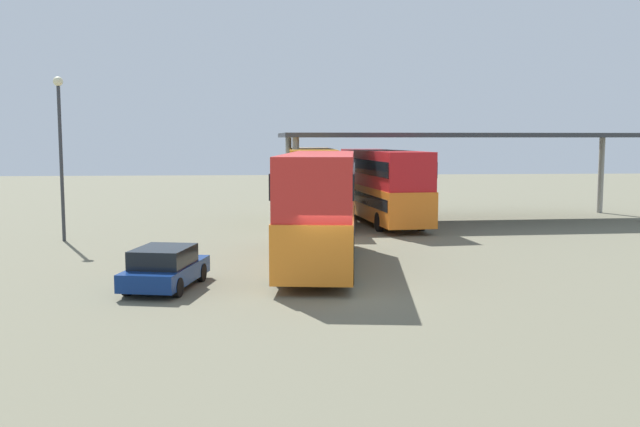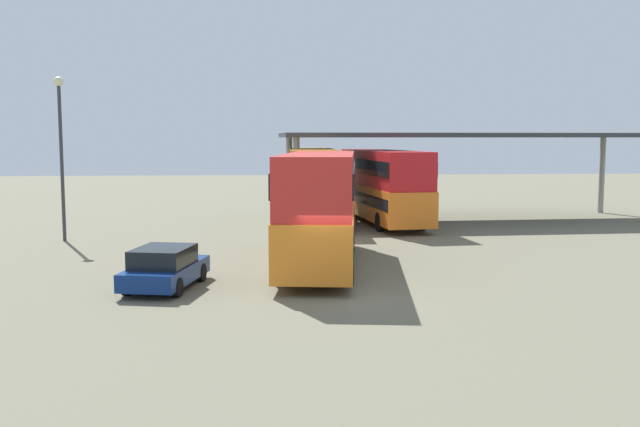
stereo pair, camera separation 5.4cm
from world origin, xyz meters
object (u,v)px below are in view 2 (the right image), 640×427
object	(u,v)px
double_decker_mid_row	(383,183)
parked_hatchback	(165,268)
double_decker_main	(320,205)
double_decker_near_canopy	(312,183)
lamppost_tall	(61,138)

from	to	relation	value
double_decker_mid_row	parked_hatchback	bearing A→B (deg)	143.83
double_decker_main	double_decker_mid_row	distance (m)	14.04
double_decker_main	double_decker_near_canopy	size ratio (longest dim) A/B	1.05
lamppost_tall	double_decker_near_canopy	bearing A→B (deg)	26.48
double_decker_main	double_decker_near_canopy	xyz separation A→B (m)	(0.57, 13.45, -0.02)
parked_hatchback	lamppost_tall	size ratio (longest dim) A/B	0.55
parked_hatchback	double_decker_mid_row	distance (m)	19.46
double_decker_mid_row	double_decker_near_canopy	bearing A→B (deg)	81.78
double_decker_mid_row	lamppost_tall	world-z (taller)	lamppost_tall
double_decker_main	parked_hatchback	size ratio (longest dim) A/B	2.58
double_decker_main	double_decker_mid_row	bearing A→B (deg)	-11.67
double_decker_main	double_decker_mid_row	size ratio (longest dim) A/B	0.92
double_decker_main	parked_hatchback	xyz separation A→B (m)	(-5.24, -3.45, -1.65)
double_decker_mid_row	lamppost_tall	bearing A→B (deg)	104.20
double_decker_near_canopy	lamppost_tall	bearing A→B (deg)	118.34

